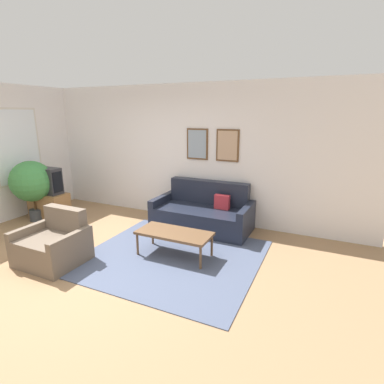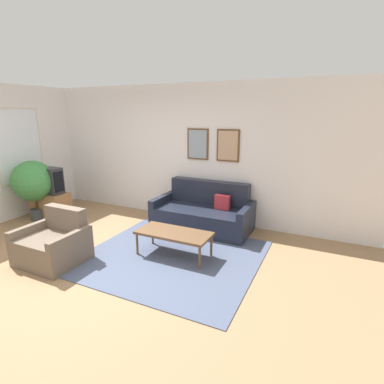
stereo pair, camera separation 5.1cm
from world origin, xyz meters
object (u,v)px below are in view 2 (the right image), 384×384
at_px(coffee_table, 174,234).
at_px(armchair, 54,244).
at_px(potted_plant_tall, 33,182).
at_px(couch, 204,213).
at_px(tv, 48,180).

distance_m(coffee_table, armchair, 1.77).
distance_m(coffee_table, potted_plant_tall, 3.36).
distance_m(couch, coffee_table, 1.26).
bearing_deg(armchair, couch, 50.28).
bearing_deg(potted_plant_tall, couch, 17.97).
xyz_separation_m(couch, potted_plant_tall, (-3.27, -1.06, 0.51)).
distance_m(couch, potted_plant_tall, 3.47).
height_order(tv, potted_plant_tall, potted_plant_tall).
bearing_deg(coffee_table, couch, 92.37).
xyz_separation_m(coffee_table, tv, (-3.19, 0.43, 0.44)).
height_order(coffee_table, tv, tv).
bearing_deg(tv, coffee_table, -7.70).
xyz_separation_m(couch, tv, (-3.13, -0.83, 0.51)).
height_order(couch, potted_plant_tall, potted_plant_tall).
height_order(coffee_table, potted_plant_tall, potted_plant_tall).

